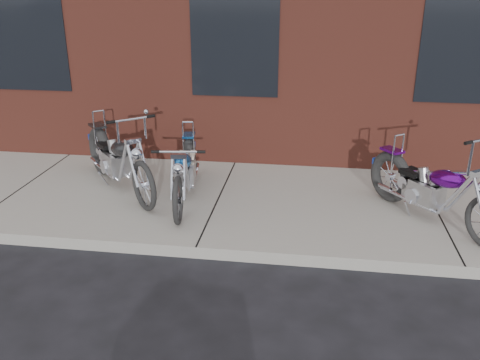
# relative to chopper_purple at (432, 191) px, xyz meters

# --- Properties ---
(ground) EXTENTS (120.00, 120.00, 0.00)m
(ground) POSITION_rel_chopper_purple_xyz_m (-2.82, -1.14, -0.56)
(ground) COLOR black
(ground) RESTS_ON ground
(sidewalk) EXTENTS (22.00, 3.00, 0.15)m
(sidewalk) POSITION_rel_chopper_purple_xyz_m (-2.82, 0.36, -0.48)
(sidewalk) COLOR #A09A92
(sidewalk) RESTS_ON ground
(chopper_purple) EXTENTS (1.44, 1.88, 1.27)m
(chopper_purple) POSITION_rel_chopper_purple_xyz_m (0.00, 0.00, 0.00)
(chopper_purple) COLOR black
(chopper_purple) RESTS_ON sidewalk
(chopper_blue) EXTENTS (0.56, 2.18, 0.95)m
(chopper_blue) POSITION_rel_chopper_purple_xyz_m (-3.29, 0.27, -0.02)
(chopper_blue) COLOR black
(chopper_blue) RESTS_ON sidewalk
(chopper_third) EXTENTS (1.70, 1.86, 1.22)m
(chopper_third) POSITION_rel_chopper_purple_xyz_m (-4.34, 0.47, 0.03)
(chopper_third) COLOR black
(chopper_third) RESTS_ON sidewalk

